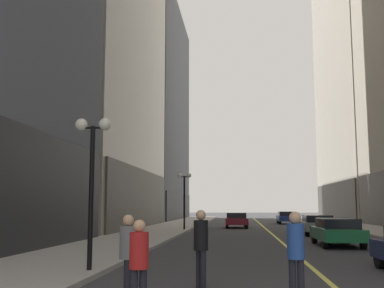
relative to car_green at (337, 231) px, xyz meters
name	(u,v)px	position (x,y,z in m)	size (l,w,h in m)	color
ground_plane	(266,229)	(-2.43, 16.99, -0.72)	(200.00, 200.00, 0.00)	#38383A
sidewalk_left	(169,228)	(-10.68, 16.99, -0.65)	(4.50, 78.00, 0.15)	#ADA8A0
sidewalk_right	(368,229)	(5.82, 16.99, -0.65)	(4.50, 78.00, 0.15)	#ADA8A0
lane_centre_stripe	(266,229)	(-2.43, 16.99, -0.72)	(0.16, 70.00, 0.01)	#E5D64C
building_left_far	(130,113)	(-20.16, 41.99, 14.42)	(14.65, 26.00, 30.39)	#4C515B
building_right_far	(373,70)	(13.91, 41.99, 19.86)	(11.90, 26.00, 41.35)	#B7AD99
car_green	(337,231)	(0.00, 0.00, 0.00)	(1.89, 4.67, 1.32)	#196038
car_grey	(317,224)	(0.45, 8.77, 0.00)	(2.01, 4.82, 1.32)	slate
car_maroon	(236,220)	(-4.93, 19.07, 0.00)	(2.06, 4.55, 1.32)	maroon
car_blue	(286,217)	(0.37, 28.78, 0.00)	(1.81, 4.13, 1.32)	navy
pedestrian_in_black_coat	(201,242)	(-5.57, -12.40, 0.35)	(0.48, 0.48, 1.82)	black
pedestrian_in_red_jacket	(139,260)	(-6.44, -15.28, 0.25)	(0.45, 0.45, 1.67)	black
pedestrian_in_blue_hoodie	(296,250)	(-3.56, -14.03, 0.34)	(0.37, 0.37, 1.80)	black
pedestrian_in_grey_suit	(128,250)	(-6.92, -14.06, 0.29)	(0.39, 0.39, 1.74)	black
street_lamp_left_near	(92,159)	(-8.83, -10.54, 2.54)	(1.06, 0.36, 4.43)	black
street_lamp_left_far	(184,188)	(-8.83, 12.58, 2.54)	(1.06, 0.36, 4.43)	black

